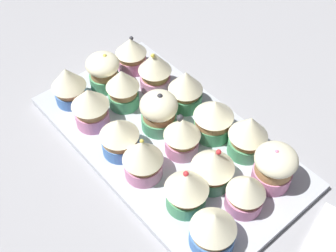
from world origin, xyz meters
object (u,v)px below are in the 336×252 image
baking_tray (168,140)px  cupcake_0 (69,85)px  cupcake_12 (131,53)px  cupcake_13 (155,70)px  cupcake_4 (187,189)px  cupcake_2 (119,136)px  cupcake_10 (213,167)px  cupcake_5 (213,228)px  cupcake_16 (248,135)px  cupcake_11 (246,192)px  cupcake_8 (159,111)px  cupcake_15 (213,118)px  cupcake_17 (274,166)px  cupcake_1 (90,106)px  cupcake_7 (123,87)px  cupcake_3 (143,158)px  cupcake_14 (185,89)px  cupcake_9 (184,133)px  cupcake_6 (103,71)px

baking_tray → cupcake_0: bearing=-157.6°
baking_tray → cupcake_12: (-17.66, 6.18, 4.08)cm
baking_tray → cupcake_12: bearing=160.7°
baking_tray → cupcake_13: bearing=150.2°
cupcake_4 → cupcake_2: bearing=-175.1°
cupcake_10 → cupcake_12: size_ratio=1.03×
cupcake_5 → cupcake_16: size_ratio=0.87×
cupcake_2 → cupcake_12: (-14.76, 13.51, -0.19)cm
cupcake_11 → cupcake_13: bearing=167.3°
cupcake_4 → cupcake_8: size_ratio=1.01×
cupcake_2 → cupcake_15: bearing=63.3°
cupcake_11 → cupcake_17: 6.25cm
cupcake_17 → cupcake_13: bearing=-179.8°
cupcake_11 → cupcake_15: bearing=153.8°
cupcake_8 → cupcake_16: cupcake_16 is taller
cupcake_1 → cupcake_7: 6.61cm
cupcake_3 → cupcake_10: (7.70, 6.77, -0.20)cm
cupcake_10 → cupcake_8: bearing=175.3°
cupcake_14 → cupcake_17: bearing=-3.1°
cupcake_11 → cupcake_12: 34.82cm
baking_tray → cupcake_5: bearing=-22.7°
cupcake_16 → cupcake_17: (6.38, -1.36, -0.29)cm
cupcake_9 → cupcake_15: (0.57, 5.80, -0.08)cm
cupcake_13 → cupcake_9: bearing=-22.2°
cupcake_3 → cupcake_16: same height
cupcake_0 → cupcake_6: size_ratio=1.03×
cupcake_1 → cupcake_3: size_ratio=0.99×
cupcake_0 → cupcake_13: size_ratio=0.90×
cupcake_15 → cupcake_14: bearing=172.1°
cupcake_6 → cupcake_8: bearing=4.5°
cupcake_13 → cupcake_14: (6.67, 1.18, -0.37)cm
baking_tray → cupcake_2: (-2.91, -7.32, 4.27)cm
cupcake_8 → cupcake_10: cupcake_8 is taller
cupcake_6 → cupcake_11: cupcake_6 is taller
cupcake_13 → cupcake_5: bearing=-25.5°
cupcake_8 → cupcake_13: 9.50cm
cupcake_14 → cupcake_3: bearing=-64.9°
cupcake_12 → cupcake_5: bearing=-21.0°
cupcake_15 → cupcake_2: bearing=-116.7°
cupcake_7 → cupcake_15: (14.79, 6.90, -0.25)cm
cupcake_0 → cupcake_7: (6.65, 6.53, 0.11)cm
baking_tray → cupcake_13: 13.11cm
cupcake_4 → cupcake_17: bearing=66.7°
cupcake_7 → cupcake_12: 9.68cm
cupcake_10 → cupcake_15: same height
cupcake_15 → cupcake_17: size_ratio=0.99×
cupcake_4 → cupcake_13: size_ratio=0.93×
cupcake_13 → cupcake_15: (14.50, 0.10, -0.37)cm
cupcake_7 → cupcake_8: size_ratio=1.03×
baking_tray → cupcake_1: cupcake_1 is taller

